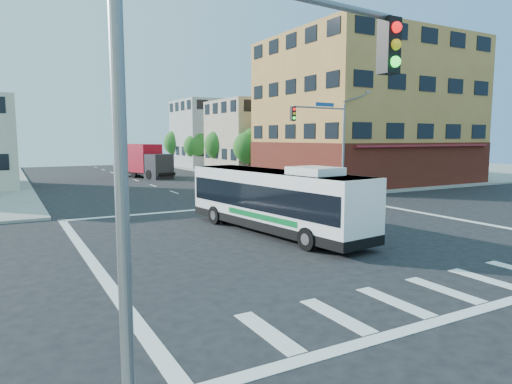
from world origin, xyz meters
TOP-DOWN VIEW (x-y plane):
  - ground at (0.00, 0.00)m, footprint 120.00×120.00m
  - sidewalk_ne at (35.00, 35.00)m, footprint 50.00×50.00m
  - corner_building_ne at (19.99, 18.48)m, footprint 18.10×15.44m
  - building_east_near at (16.98, 33.98)m, footprint 12.06×10.06m
  - building_east_far at (16.98, 47.98)m, footprint 12.06×10.06m
  - signal_mast_ne at (9.08, 10.62)m, footprint 7.91×1.13m
  - signal_mast_sw at (-9.08, -10.64)m, footprint 7.91×1.01m
  - street_tree_a at (11.90, 27.92)m, footprint 3.60×3.60m
  - street_tree_b at (11.90, 35.92)m, footprint 3.80×3.80m
  - street_tree_c at (11.90, 43.92)m, footprint 3.40×3.40m
  - street_tree_d at (11.90, 51.92)m, footprint 4.00×4.00m
  - transit_bus at (-1.15, 1.35)m, footprint 3.71×11.12m
  - box_truck at (1.68, 34.17)m, footprint 4.75×8.59m
  - parked_car at (6.75, 23.03)m, footprint 2.89×4.23m

SIDE VIEW (x-z plane):
  - ground at x=0.00m, z-range 0.00..0.00m
  - sidewalk_ne at x=35.00m, z-range 0.00..0.15m
  - parked_car at x=6.75m, z-range 0.00..1.34m
  - transit_bus at x=-1.15m, z-range -0.04..3.19m
  - box_truck at x=1.68m, z-range -0.06..3.66m
  - street_tree_c at x=11.90m, z-range 0.82..6.11m
  - street_tree_a at x=11.90m, z-range 0.83..6.35m
  - street_tree_b at x=11.90m, z-range 0.85..6.65m
  - street_tree_d at x=11.90m, z-range 0.87..6.90m
  - building_east_near at x=16.98m, z-range 0.01..9.01m
  - signal_mast_ne at x=9.08m, z-range 0.95..9.02m
  - signal_mast_sw at x=-9.08m, z-range 0.95..9.02m
  - building_east_far at x=16.98m, z-range 0.01..10.01m
  - corner_building_ne at x=19.99m, z-range -1.11..12.89m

